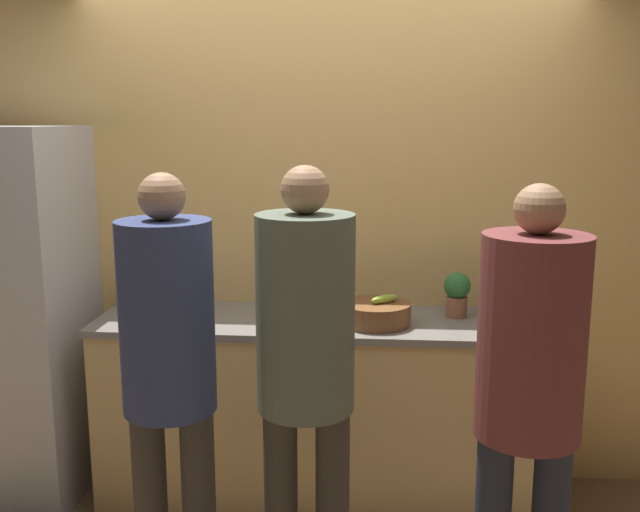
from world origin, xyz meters
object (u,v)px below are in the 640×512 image
person_center (306,353)px  utensil_crock (141,290)px  person_left (169,358)px  bottle_green (492,299)px  refrigerator (3,314)px  potted_plant (457,293)px  bottle_red (163,302)px  cup_white (272,301)px  person_right (529,379)px  fruit_bowl (376,313)px  cup_red (304,320)px

person_center → utensil_crock: (-0.98, 1.06, -0.04)m
person_left → bottle_green: bearing=36.1°
refrigerator → potted_plant: 2.26m
potted_plant → utensil_crock: bearing=175.8°
person_left → potted_plant: person_left is taller
bottle_red → cup_white: (0.49, 0.27, -0.05)m
person_right → person_left: bearing=175.7°
refrigerator → person_center: (1.61, -0.81, 0.12)m
person_center → person_right: size_ratio=1.03×
refrigerator → person_left: bearing=-37.2°
person_left → person_center: size_ratio=0.98×
refrigerator → utensil_crock: refrigerator is taller
person_left → bottle_red: bearing=108.5°
person_right → cup_white: bearing=133.3°
utensil_crock → cup_white: bearing=-4.2°
bottle_red → cup_white: bottle_red is taller
utensil_crock → potted_plant: 1.64m
refrigerator → person_center: size_ratio=1.07×
fruit_bowl → refrigerator: bearing=178.9°
person_right → bottle_green: size_ratio=7.44×
refrigerator → person_center: 1.80m
person_left → utensil_crock: person_left is taller
fruit_bowl → bottle_red: 1.02m
cup_red → potted_plant: bearing=22.3°
person_center → bottle_red: 1.06m
person_left → utensil_crock: size_ratio=6.28×
refrigerator → fruit_bowl: size_ratio=5.62×
person_right → cup_red: (-0.86, 0.76, -0.03)m
bottle_green → cup_red: size_ratio=2.19×
cup_red → cup_white: cup_red is taller
person_left → person_right: person_left is taller
fruit_bowl → bottle_green: bearing=17.0°
person_left → cup_white: (0.23, 1.03, -0.04)m
person_center → fruit_bowl: 0.82m
person_left → cup_red: person_left is taller
person_left → cup_red: size_ratio=16.51×
refrigerator → fruit_bowl: bearing=-1.1°
bottle_red → potted_plant: 1.43m
person_right → utensil_crock: (-1.77, 1.18, -0.01)m
utensil_crock → potted_plant: (1.63, -0.12, 0.05)m
utensil_crock → cup_red: (0.91, -0.42, -0.02)m
person_left → person_right: size_ratio=1.01×
person_center → bottle_red: bearing=136.1°
bottle_red → cup_white: bearing=28.7°
utensil_crock → person_left: bearing=-66.4°
bottle_red → bottle_green: (1.59, 0.21, -0.00)m
fruit_bowl → cup_white: bearing=156.4°
person_left → cup_white: size_ratio=19.76×
person_center → potted_plant: (0.65, 0.94, 0.01)m
person_center → potted_plant: 1.14m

